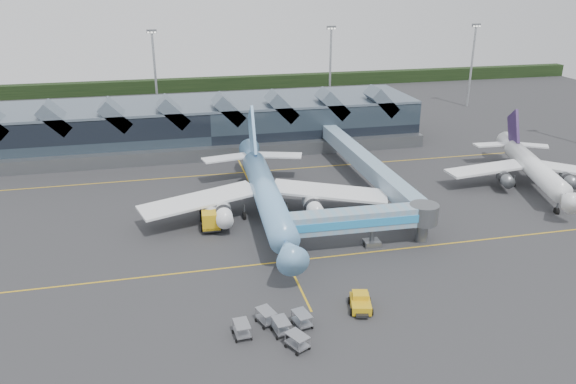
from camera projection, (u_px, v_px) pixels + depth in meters
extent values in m
plane|color=#28282B|center=(275.00, 235.00, 80.04)|extent=(260.00, 260.00, 0.00)
cube|color=gold|center=(287.00, 261.00, 72.78)|extent=(120.00, 0.25, 0.01)
cube|color=gold|center=(244.00, 172.00, 105.47)|extent=(120.00, 0.25, 0.01)
cube|color=gold|center=(262.00, 209.00, 89.12)|extent=(0.25, 60.00, 0.01)
cube|color=black|center=(205.00, 84.00, 179.21)|extent=(260.00, 4.00, 4.00)
cube|color=black|center=(207.00, 125.00, 120.95)|extent=(90.00, 20.00, 9.00)
cube|color=slate|center=(205.00, 103.00, 119.25)|extent=(90.00, 20.00, 0.60)
cube|color=slate|center=(213.00, 154.00, 112.12)|extent=(90.00, 2.50, 2.60)
cube|color=slate|center=(56.00, 118.00, 106.77)|extent=(6.43, 6.00, 6.43)
cube|color=slate|center=(116.00, 115.00, 109.08)|extent=(6.43, 6.00, 6.43)
cube|color=slate|center=(173.00, 112.00, 111.39)|extent=(6.43, 6.00, 6.43)
cube|color=slate|center=(228.00, 109.00, 113.70)|extent=(6.43, 6.00, 6.43)
cube|color=slate|center=(281.00, 106.00, 116.00)|extent=(6.43, 6.00, 6.43)
cube|color=slate|center=(332.00, 104.00, 118.31)|extent=(6.43, 6.00, 6.43)
cube|color=slate|center=(381.00, 101.00, 120.62)|extent=(6.43, 6.00, 6.43)
cylinder|color=#9CA0A5|center=(156.00, 78.00, 138.29)|extent=(0.56, 0.56, 22.00)
cube|color=slate|center=(152.00, 31.00, 134.31)|extent=(2.40, 0.50, 0.90)
cylinder|color=#9CA0A5|center=(330.00, 71.00, 147.73)|extent=(0.56, 0.56, 22.00)
cube|color=slate|center=(331.00, 28.00, 143.75)|extent=(2.40, 0.50, 0.90)
cylinder|color=#9CA0A5|center=(471.00, 67.00, 154.31)|extent=(0.56, 0.56, 22.00)
cube|color=slate|center=(476.00, 25.00, 150.32)|extent=(2.40, 0.50, 0.90)
cylinder|color=#6DA7DE|center=(267.00, 195.00, 83.37)|extent=(5.45, 31.66, 3.89)
cone|color=#6DA7DE|center=(289.00, 251.00, 66.45)|extent=(4.15, 5.59, 3.89)
cube|color=black|center=(290.00, 247.00, 65.53)|extent=(1.49, 0.41, 0.48)
cone|color=#6DA7DE|center=(252.00, 154.00, 101.02)|extent=(4.24, 7.39, 3.89)
cube|color=white|center=(199.00, 200.00, 83.19)|extent=(18.58, 10.26, 1.28)
cube|color=white|center=(329.00, 192.00, 86.45)|extent=(18.59, 11.76, 1.28)
cylinder|color=white|center=(224.00, 214.00, 80.82)|extent=(2.68, 5.51, 2.41)
cylinder|color=white|center=(313.00, 208.00, 83.00)|extent=(2.68, 5.51, 2.41)
cube|color=#6DA7DE|center=(252.00, 135.00, 97.90)|extent=(0.96, 9.96, 10.71)
cube|color=white|center=(226.00, 158.00, 99.00)|extent=(8.56, 4.66, 0.26)
cube|color=white|center=(279.00, 155.00, 100.57)|extent=(8.67, 5.36, 0.26)
cylinder|color=slate|center=(284.00, 260.00, 70.86)|extent=(0.29, 0.29, 2.25)
cylinder|color=slate|center=(244.00, 212.00, 85.18)|extent=(0.29, 0.29, 2.25)
cylinder|color=slate|center=(287.00, 209.00, 86.27)|extent=(0.29, 0.29, 2.25)
cylinder|color=black|center=(284.00, 265.00, 71.12)|extent=(0.53, 1.46, 1.44)
cylinder|color=white|center=(535.00, 168.00, 96.37)|extent=(9.83, 23.52, 3.36)
cone|color=white|center=(567.00, 198.00, 83.55)|extent=(4.36, 4.81, 3.36)
cube|color=black|center=(570.00, 195.00, 82.83)|extent=(1.32, 0.68, 0.48)
cone|color=white|center=(509.00, 143.00, 109.72)|extent=(4.73, 6.10, 3.36)
cube|color=white|center=(486.00, 169.00, 98.00)|extent=(14.10, 4.78, 1.12)
cylinder|color=slate|center=(505.00, 179.00, 95.60)|extent=(3.13, 4.45, 2.08)
cylinder|color=slate|center=(568.00, 180.00, 95.04)|extent=(3.13, 4.45, 2.08)
cube|color=#291643|center=(513.00, 130.00, 107.34)|extent=(2.60, 7.39, 8.19)
cube|color=white|center=(491.00, 145.00, 108.99)|extent=(6.50, 2.61, 0.28)
cube|color=white|center=(530.00, 145.00, 108.58)|extent=(6.72, 5.26, 0.28)
cylinder|color=slate|center=(557.00, 208.00, 87.01)|extent=(0.31, 0.31, 1.95)
cylinder|color=slate|center=(514.00, 181.00, 98.42)|extent=(0.31, 0.31, 1.95)
cylinder|color=slate|center=(547.00, 181.00, 98.12)|extent=(0.31, 0.31, 1.95)
cylinder|color=black|center=(556.00, 211.00, 87.24)|extent=(0.83, 1.34, 1.24)
cube|color=#719EBD|center=(354.00, 220.00, 74.94)|extent=(18.32, 3.15, 2.65)
cube|color=#2990D1|center=(357.00, 224.00, 73.64)|extent=(18.26, 0.53, 1.10)
cube|color=#719EBD|center=(280.00, 226.00, 73.04)|extent=(2.44, 2.98, 2.74)
cylinder|color=slate|center=(372.00, 232.00, 76.20)|extent=(0.64, 0.64, 4.14)
cube|color=slate|center=(372.00, 243.00, 76.81)|extent=(2.23, 1.88, 0.82)
cylinder|color=black|center=(365.00, 244.00, 76.67)|extent=(0.38, 0.83, 0.82)
cylinder|color=black|center=(378.00, 243.00, 77.01)|extent=(0.38, 0.83, 0.82)
cylinder|color=slate|center=(424.00, 214.00, 76.83)|extent=(4.02, 4.02, 2.74)
cylinder|color=slate|center=(422.00, 228.00, 77.58)|extent=(1.64, 1.64, 4.14)
cube|color=black|center=(210.00, 217.00, 84.04)|extent=(3.08, 9.79, 0.54)
cube|color=gold|center=(211.00, 220.00, 80.28)|extent=(2.70, 2.49, 2.36)
cube|color=black|center=(211.00, 219.00, 79.30)|extent=(2.37, 0.28, 1.07)
cylinder|color=#B5B4B9|center=(209.00, 205.00, 84.70)|extent=(2.79, 6.35, 2.47)
sphere|color=#B5B4B9|center=(209.00, 197.00, 87.56)|extent=(2.36, 2.36, 2.36)
sphere|color=#B5B4B9|center=(210.00, 213.00, 81.84)|extent=(2.36, 2.36, 2.36)
cylinder|color=black|center=(202.00, 228.00, 80.96)|extent=(0.43, 1.09, 1.07)
cylinder|color=black|center=(221.00, 227.00, 81.40)|extent=(0.43, 1.09, 1.07)
cylinder|color=black|center=(201.00, 218.00, 84.41)|extent=(0.43, 1.09, 1.07)
cylinder|color=black|center=(219.00, 217.00, 84.85)|extent=(0.43, 1.09, 1.07)
cylinder|color=black|center=(201.00, 211.00, 86.88)|extent=(0.43, 1.09, 1.07)
cylinder|color=black|center=(218.00, 210.00, 87.31)|extent=(0.43, 1.09, 1.07)
cube|color=gold|center=(360.00, 304.00, 62.16)|extent=(2.89, 3.89, 0.97)
cube|color=gold|center=(360.00, 295.00, 62.44)|extent=(2.06, 1.92, 0.68)
cube|color=black|center=(362.00, 315.00, 60.53)|extent=(1.50, 1.07, 0.29)
cylinder|color=black|center=(351.00, 312.00, 61.19)|extent=(0.47, 0.82, 0.77)
cylinder|color=black|center=(372.00, 312.00, 61.17)|extent=(0.47, 0.82, 0.77)
cylinder|color=black|center=(349.00, 300.00, 63.36)|extent=(0.47, 0.82, 0.77)
cylinder|color=black|center=(369.00, 300.00, 63.34)|extent=(0.47, 0.82, 0.77)
cube|color=gray|center=(266.00, 319.00, 59.62)|extent=(2.14, 2.68, 0.16)
cube|color=gray|center=(266.00, 311.00, 59.25)|extent=(2.14, 2.68, 0.08)
cylinder|color=black|center=(269.00, 316.00, 60.82)|extent=(0.24, 0.40, 0.38)
cube|color=gray|center=(302.00, 322.00, 59.12)|extent=(1.96, 2.60, 0.16)
cube|color=gray|center=(302.00, 314.00, 58.76)|extent=(1.96, 2.60, 0.08)
cylinder|color=black|center=(305.00, 319.00, 60.30)|extent=(0.21, 0.40, 0.38)
cube|color=gray|center=(242.00, 332.00, 57.44)|extent=(1.65, 2.43, 0.16)
cube|color=gray|center=(242.00, 324.00, 57.08)|extent=(1.65, 2.43, 0.08)
cylinder|color=black|center=(248.00, 329.00, 58.56)|extent=(0.15, 0.39, 0.38)
cube|color=gray|center=(297.00, 344.00, 55.60)|extent=(2.38, 2.75, 0.16)
cube|color=gray|center=(297.00, 335.00, 55.24)|extent=(2.38, 2.75, 0.08)
cylinder|color=black|center=(298.00, 340.00, 56.82)|extent=(0.29, 0.40, 0.38)
cube|color=gray|center=(281.00, 329.00, 57.94)|extent=(1.79, 2.51, 0.16)
cube|color=gray|center=(281.00, 321.00, 57.58)|extent=(1.79, 2.51, 0.08)
cylinder|color=black|center=(286.00, 326.00, 59.09)|extent=(0.18, 0.40, 0.38)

